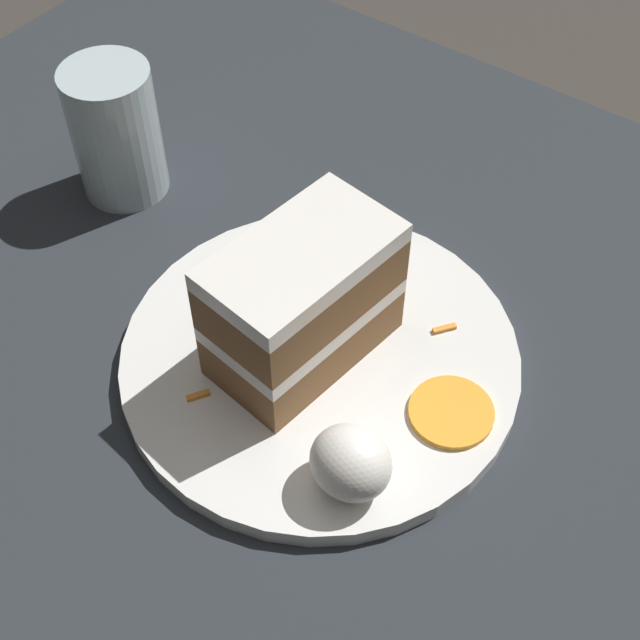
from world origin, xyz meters
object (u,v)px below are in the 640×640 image
cream_dollop (351,463)px  orange_garnish (451,412)px  cake_slice (303,302)px  drinking_glass (118,140)px  plate (320,358)px

cream_dollop → orange_garnish: (0.02, 0.08, -0.02)m
cake_slice → orange_garnish: cake_slice is taller
orange_garnish → drinking_glass: bearing=172.4°
drinking_glass → cake_slice: bearing=-14.4°
orange_garnish → drinking_glass: drinking_glass is taller
orange_garnish → cake_slice: bearing=-172.9°
plate → cream_dollop: 0.11m
cream_dollop → drinking_glass: (-0.31, 0.12, 0.01)m
plate → drinking_glass: (-0.24, 0.05, 0.04)m
cake_slice → drinking_glass: bearing=-7.2°
orange_garnish → drinking_glass: size_ratio=0.51×
plate → drinking_glass: drinking_glass is taller
orange_garnish → drinking_glass: (-0.34, 0.04, 0.03)m
plate → orange_garnish: (0.10, 0.01, 0.01)m
plate → drinking_glass: size_ratio=2.48×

